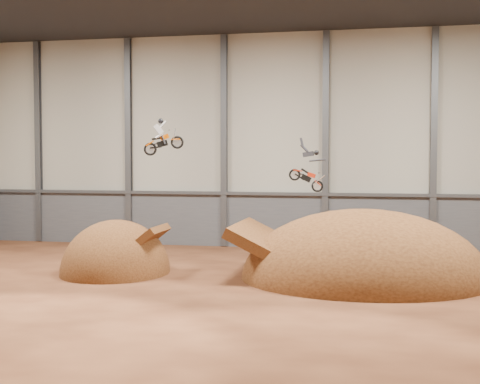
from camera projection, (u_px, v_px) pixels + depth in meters
name	position (u px, v px, depth m)	size (l,w,h in m)	color
floor	(223.00, 293.00, 29.21)	(40.00, 40.00, 0.00)	#442112
back_wall	(275.00, 141.00, 43.52)	(40.00, 0.10, 14.00)	#ADA999
lower_band_back	(274.00, 221.00, 43.69)	(39.80, 0.18, 3.50)	#4E5055
steel_rail	(274.00, 194.00, 43.45)	(39.80, 0.35, 0.20)	#47494F
steel_column_0	(38.00, 142.00, 46.67)	(0.40, 0.36, 13.90)	#47494F
steel_column_1	(129.00, 141.00, 45.33)	(0.40, 0.36, 13.90)	#47494F
steel_column_2	(224.00, 141.00, 43.99)	(0.40, 0.36, 13.90)	#47494F
steel_column_3	(326.00, 140.00, 42.65)	(0.40, 0.36, 13.90)	#47494F
steel_column_4	(434.00, 140.00, 41.31)	(0.40, 0.36, 13.90)	#47494F
takeoff_ramp	(116.00, 273.00, 34.20)	(5.47, 6.31, 5.47)	#432410
landing_ramp	(363.00, 279.00, 32.38)	(11.88, 10.51, 6.86)	#432410
fmx_rider_a	(165.00, 134.00, 33.27)	(2.00, 0.76, 1.81)	#DA5800
fmx_rider_b	(303.00, 165.00, 33.55)	(2.47, 0.71, 2.12)	#AA210B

